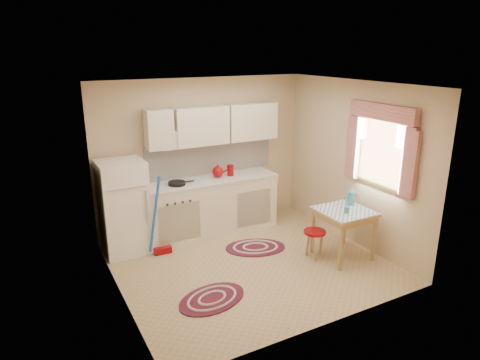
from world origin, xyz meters
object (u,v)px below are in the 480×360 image
table (343,234)px  stool (314,244)px  fridge (124,207)px  base_cabinets (209,207)px

table → stool: table is taller
stool → fridge: bearing=147.4°
table → stool: size_ratio=1.71×
fridge → base_cabinets: bearing=2.1°
base_cabinets → stool: (0.96, -1.56, -0.23)m
base_cabinets → stool: size_ratio=5.36×
base_cabinets → table: size_ratio=3.12×
fridge → base_cabinets: size_ratio=0.62×
fridge → table: 3.23m
base_cabinets → stool: base_cabinets is taller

